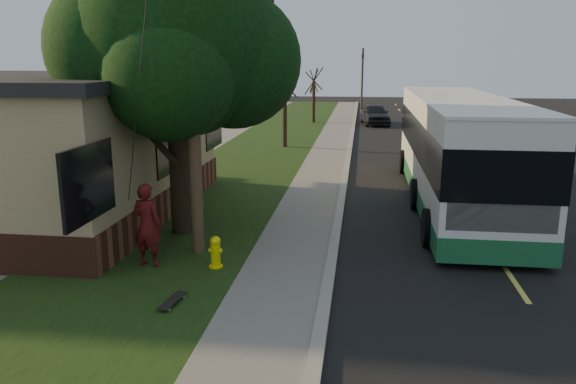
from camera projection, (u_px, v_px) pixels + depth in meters
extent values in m
plane|color=black|center=(329.00, 275.00, 12.52)|extent=(120.00, 120.00, 0.00)
cube|color=black|center=(449.00, 184.00, 21.65)|extent=(8.00, 80.00, 0.01)
cube|color=gray|center=(345.00, 179.00, 22.15)|extent=(0.25, 80.00, 0.12)
cube|color=slate|center=(319.00, 179.00, 22.28)|extent=(2.00, 80.00, 0.08)
cube|color=black|center=(233.00, 177.00, 22.73)|extent=(5.00, 80.00, 0.07)
cube|color=slate|center=(5.00, 171.00, 24.01)|extent=(15.00, 80.00, 0.04)
cylinder|color=yellow|center=(216.00, 256.00, 12.78)|extent=(0.22, 0.22, 0.55)
sphere|color=yellow|center=(215.00, 241.00, 12.70)|extent=(0.24, 0.24, 0.24)
cylinder|color=yellow|center=(216.00, 250.00, 12.75)|extent=(0.30, 0.10, 0.10)
cylinder|color=yellow|center=(216.00, 250.00, 12.75)|extent=(0.10, 0.18, 0.10)
cylinder|color=yellow|center=(216.00, 266.00, 12.84)|extent=(0.32, 0.32, 0.04)
cylinder|color=#473321|center=(192.00, 65.00, 12.85)|extent=(0.30, 0.30, 9.00)
cylinder|color=#2D2D30|center=(137.00, 102.00, 12.08)|extent=(2.52, 3.21, 7.60)
cylinder|color=black|center=(179.00, 160.00, 14.99)|extent=(0.56, 0.56, 4.00)
sphere|color=black|center=(174.00, 36.00, 14.25)|extent=(5.20, 5.20, 5.20)
sphere|color=black|center=(233.00, 60.00, 14.78)|extent=(3.60, 3.60, 3.60)
sphere|color=black|center=(123.00, 48.00, 14.08)|extent=(3.80, 3.80, 3.80)
sphere|color=black|center=(170.00, 74.00, 13.16)|extent=(3.20, 3.20, 3.20)
sphere|color=black|center=(169.00, 23.00, 15.58)|extent=(3.40, 3.40, 3.40)
cylinder|color=black|center=(285.00, 116.00, 29.93)|extent=(0.24, 0.24, 3.30)
cylinder|color=black|center=(285.00, 85.00, 29.54)|extent=(1.38, 0.57, 2.01)
cylinder|color=black|center=(285.00, 85.00, 29.54)|extent=(0.74, 1.21, 1.58)
cylinder|color=black|center=(285.00, 85.00, 29.54)|extent=(0.65, 1.05, 1.95)
cylinder|color=black|center=(285.00, 85.00, 29.54)|extent=(1.28, 0.53, 1.33)
cylinder|color=black|center=(285.00, 85.00, 29.54)|extent=(0.75, 1.21, 1.70)
cylinder|color=black|center=(314.00, 102.00, 41.46)|extent=(0.24, 0.24, 3.03)
cylinder|color=black|center=(314.00, 81.00, 41.11)|extent=(1.38, 0.57, 2.01)
cylinder|color=black|center=(314.00, 81.00, 41.11)|extent=(0.74, 1.21, 1.58)
cylinder|color=black|center=(314.00, 81.00, 41.11)|extent=(0.65, 1.05, 1.95)
cylinder|color=black|center=(314.00, 81.00, 41.11)|extent=(1.28, 0.53, 1.33)
cylinder|color=black|center=(314.00, 81.00, 41.11)|extent=(0.75, 1.21, 1.70)
cylinder|color=#2D2D30|center=(362.00, 84.00, 44.60)|extent=(0.16, 0.16, 5.50)
imported|color=black|center=(363.00, 61.00, 44.19)|extent=(0.18, 0.22, 1.10)
cube|color=silver|center=(457.00, 144.00, 18.42)|extent=(2.70, 12.94, 2.91)
cube|color=#1B6038|center=(454.00, 188.00, 18.77)|extent=(2.72, 12.96, 0.59)
cube|color=black|center=(458.00, 137.00, 18.37)|extent=(2.74, 12.98, 1.19)
cube|color=black|center=(504.00, 194.00, 12.25)|extent=(2.40, 0.06, 1.73)
cube|color=yellow|center=(510.00, 128.00, 11.92)|extent=(1.73, 0.06, 0.38)
cube|color=#FFF2CC|center=(462.00, 247.00, 12.63)|extent=(0.27, 0.04, 0.16)
cube|color=#FFF2CC|center=(537.00, 250.00, 12.42)|extent=(0.27, 0.04, 0.16)
cube|color=silver|center=(460.00, 98.00, 18.08)|extent=(2.75, 12.99, 0.08)
cylinder|color=black|center=(429.00, 228.00, 14.37)|extent=(0.30, 0.99, 0.99)
cylinder|color=black|center=(539.00, 232.00, 14.02)|extent=(0.30, 0.99, 0.99)
cylinder|color=black|center=(416.00, 194.00, 17.90)|extent=(0.30, 0.99, 0.99)
cylinder|color=black|center=(504.00, 197.00, 17.56)|extent=(0.30, 0.99, 0.99)
cylinder|color=black|center=(404.00, 162.00, 23.52)|extent=(0.30, 0.99, 0.99)
cylinder|color=black|center=(470.00, 163.00, 23.17)|extent=(0.30, 0.99, 0.99)
imported|color=#531012|center=(147.00, 225.00, 12.74)|extent=(0.78, 0.59, 1.94)
cube|color=black|center=(172.00, 300.00, 10.90)|extent=(0.33, 0.90, 0.02)
cylinder|color=silver|center=(165.00, 309.00, 10.62)|extent=(0.20, 0.08, 0.05)
cylinder|color=silver|center=(179.00, 296.00, 11.20)|extent=(0.20, 0.08, 0.05)
cube|color=black|center=(139.00, 161.00, 22.85)|extent=(1.50, 1.21, 1.24)
cube|color=black|center=(138.00, 144.00, 22.70)|extent=(1.56, 1.26, 0.08)
imported|color=black|center=(375.00, 114.00, 40.79)|extent=(2.36, 4.66, 1.52)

